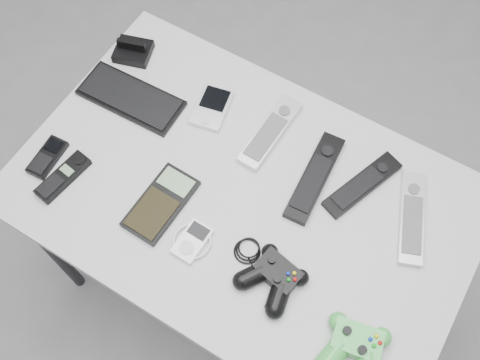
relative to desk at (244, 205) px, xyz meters
The scene contains 15 objects.
floor 0.65m from the desk, 91.89° to the left, with size 3.50×3.50×0.00m, color slate.
desk is the anchor object (origin of this frame).
pda_keyboard 0.40m from the desk, 168.01° to the left, with size 0.27×0.11×0.02m, color black.
dock_bracket 0.52m from the desk, 156.44° to the left, with size 0.09×0.08×0.05m, color black.
pda 0.26m from the desk, 139.86° to the left, with size 0.08×0.12×0.02m, color silver.
remote_silver_a 0.19m from the desk, 99.47° to the left, with size 0.06×0.22×0.02m, color silver.
remote_black_a 0.19m from the desk, 44.66° to the left, with size 0.06×0.25×0.02m, color black.
remote_black_b 0.29m from the desk, 35.63° to the left, with size 0.05×0.22×0.02m, color black.
remote_silver_b 0.40m from the desk, 21.86° to the left, with size 0.05×0.23×0.02m, color #BABAC2.
mobile_phone 0.49m from the desk, 160.27° to the right, with size 0.05×0.11×0.02m, color black.
cordless_handset 0.44m from the desk, 154.38° to the right, with size 0.05×0.14×0.02m, color black.
calculator 0.21m from the desk, 141.11° to the right, with size 0.10×0.19×0.02m, color black.
mp3_player 0.18m from the desk, 103.31° to the right, with size 0.09×0.09×0.02m, color white.
controller_black 0.23m from the desk, 41.57° to the right, with size 0.23×0.14×0.05m, color black, non-canonical shape.
controller_green 0.43m from the desk, 26.42° to the right, with size 0.14×0.15×0.05m, color #227D35, non-canonical shape.
Camera 1 is at (0.28, -0.52, 1.91)m, focal length 42.00 mm.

